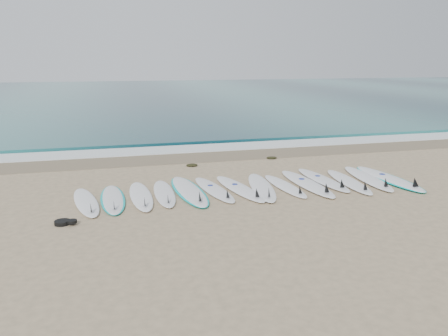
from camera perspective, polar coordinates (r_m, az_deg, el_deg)
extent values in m
plane|color=#9F8867|center=(11.53, 3.33, -2.72)|extent=(120.00, 120.00, 0.00)
cube|color=#1D595D|center=(43.26, -10.21, 9.44)|extent=(120.00, 55.00, 0.03)
cube|color=#73634C|center=(15.35, -1.38, 1.57)|extent=(120.00, 1.80, 0.01)
cube|color=silver|center=(16.69, -2.49, 2.62)|extent=(120.00, 1.40, 0.04)
cube|color=#1D595D|center=(18.12, -3.50, 3.62)|extent=(120.00, 1.00, 0.10)
ellipsoid|color=white|center=(10.85, -17.59, -4.22)|extent=(0.90, 2.45, 0.08)
cone|color=black|center=(9.98, -17.00, -4.93)|extent=(0.24, 0.29, 0.26)
ellipsoid|color=white|center=(10.90, -14.34, -3.92)|extent=(0.56, 2.40, 0.08)
ellipsoid|color=#01BCBD|center=(10.90, -14.33, -3.95)|extent=(0.65, 2.42, 0.06)
cone|color=black|center=(10.03, -14.18, -4.65)|extent=(0.21, 0.26, 0.25)
ellipsoid|color=white|center=(10.99, -10.81, -3.57)|extent=(0.59, 2.53, 0.08)
cone|color=black|center=(10.07, -10.32, -4.30)|extent=(0.22, 0.27, 0.27)
ellipsoid|color=white|center=(11.11, -7.82, -3.25)|extent=(0.54, 2.40, 0.08)
cone|color=black|center=(10.24, -7.34, -3.93)|extent=(0.21, 0.26, 0.25)
ellipsoid|color=white|center=(11.22, -4.62, -2.96)|extent=(0.79, 2.87, 0.09)
ellipsoid|color=#01BCBD|center=(11.22, -4.62, -2.99)|extent=(0.89, 2.90, 0.07)
cone|color=black|center=(10.21, -3.20, -3.68)|extent=(0.26, 0.32, 0.30)
ellipsoid|color=white|center=(11.32, -1.36, -2.79)|extent=(0.86, 2.53, 0.08)
cone|color=black|center=(10.47, 0.46, -3.36)|extent=(0.25, 0.29, 0.26)
cylinder|color=navy|center=(11.52, -1.80, -2.28)|extent=(0.16, 0.16, 0.01)
ellipsoid|color=white|center=(11.40, 1.97, -2.66)|extent=(0.98, 2.69, 0.09)
cone|color=black|center=(10.54, 4.30, -3.22)|extent=(0.27, 0.31, 0.28)
cylinder|color=navy|center=(11.61, 1.42, -2.13)|extent=(0.18, 0.18, 0.01)
ellipsoid|color=white|center=(11.56, 4.91, -2.45)|extent=(0.99, 2.77, 0.09)
cone|color=black|center=(10.59, 5.88, -3.14)|extent=(0.27, 0.32, 0.29)
ellipsoid|color=white|center=(11.74, 7.90, -2.32)|extent=(0.64, 2.34, 0.07)
cone|color=black|center=(10.98, 9.89, -2.81)|extent=(0.21, 0.26, 0.25)
ellipsoid|color=white|center=(12.05, 10.70, -1.96)|extent=(0.73, 2.88, 0.09)
cone|color=black|center=(11.14, 13.23, -2.53)|extent=(0.26, 0.32, 0.30)
cylinder|color=navy|center=(12.27, 10.11, -1.41)|extent=(0.17, 0.17, 0.01)
ellipsoid|color=white|center=(12.51, 12.70, -1.49)|extent=(0.72, 2.66, 0.08)
cone|color=black|center=(11.69, 15.14, -1.94)|extent=(0.24, 0.29, 0.28)
cylinder|color=navy|center=(12.71, 12.12, -1.01)|extent=(0.16, 0.16, 0.01)
ellipsoid|color=white|center=(12.50, 15.92, -1.70)|extent=(0.76, 2.63, 0.08)
cone|color=black|center=(11.65, 17.95, -2.21)|extent=(0.24, 0.29, 0.28)
ellipsoid|color=white|center=(13.00, 18.19, -1.26)|extent=(0.85, 2.79, 0.09)
cone|color=black|center=(12.10, 20.37, -1.76)|extent=(0.26, 0.32, 0.29)
ellipsoid|color=white|center=(13.18, 20.66, -1.25)|extent=(0.72, 2.92, 0.09)
ellipsoid|color=#01BCBD|center=(13.18, 20.66, -1.28)|extent=(0.82, 2.94, 0.07)
cone|color=black|center=(12.35, 23.68, -1.71)|extent=(0.26, 0.32, 0.31)
cylinder|color=navy|center=(13.38, 19.96, -0.76)|extent=(0.17, 0.17, 0.01)
ellipsoid|color=black|center=(13.95, -4.21, 0.39)|extent=(0.37, 0.29, 0.07)
ellipsoid|color=black|center=(15.05, 6.25, 1.35)|extent=(0.36, 0.28, 0.07)
cylinder|color=black|center=(9.68, -20.36, -6.69)|extent=(0.32, 0.32, 0.08)
cylinder|color=black|center=(9.55, -19.24, -6.61)|extent=(0.20, 0.20, 0.06)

